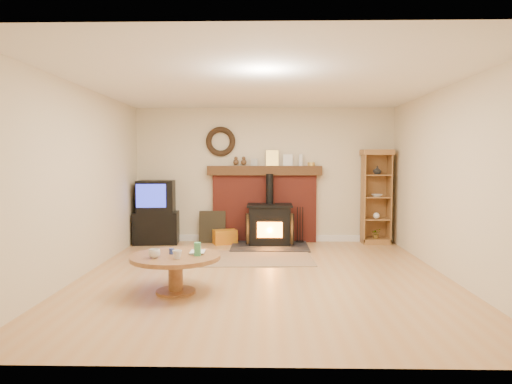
{
  "coord_description": "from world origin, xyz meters",
  "views": [
    {
      "loc": [
        0.02,
        -6.14,
        1.59
      ],
      "look_at": [
        -0.13,
        1.0,
        1.09
      ],
      "focal_mm": 32.0,
      "sensor_mm": 36.0,
      "label": 1
    }
  ],
  "objects_px": {
    "wood_stove": "(270,225)",
    "curio_cabinet": "(376,197)",
    "coffee_table": "(175,262)",
    "tv_unit": "(156,213)"
  },
  "relations": [
    {
      "from": "curio_cabinet",
      "to": "coffee_table",
      "type": "distance_m",
      "value": 4.64
    },
    {
      "from": "wood_stove",
      "to": "tv_unit",
      "type": "xyz_separation_m",
      "value": [
        -2.16,
        0.19,
        0.2
      ]
    },
    {
      "from": "wood_stove",
      "to": "tv_unit",
      "type": "distance_m",
      "value": 2.18
    },
    {
      "from": "tv_unit",
      "to": "curio_cabinet",
      "type": "xyz_separation_m",
      "value": [
        4.19,
        0.08,
        0.32
      ]
    },
    {
      "from": "wood_stove",
      "to": "curio_cabinet",
      "type": "relative_size",
      "value": 0.78
    },
    {
      "from": "wood_stove",
      "to": "curio_cabinet",
      "type": "height_order",
      "value": "curio_cabinet"
    },
    {
      "from": "wood_stove",
      "to": "coffee_table",
      "type": "xyz_separation_m",
      "value": [
        -1.15,
        -3.07,
        -0.01
      ]
    },
    {
      "from": "wood_stove",
      "to": "tv_unit",
      "type": "relative_size",
      "value": 1.16
    },
    {
      "from": "curio_cabinet",
      "to": "coffee_table",
      "type": "xyz_separation_m",
      "value": [
        -3.18,
        -3.34,
        -0.53
      ]
    },
    {
      "from": "tv_unit",
      "to": "curio_cabinet",
      "type": "relative_size",
      "value": 0.67
    }
  ]
}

